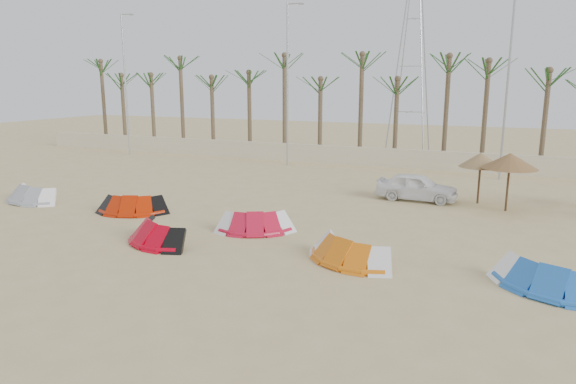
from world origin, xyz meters
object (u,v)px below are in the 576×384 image
at_px(parasol_left, 481,160).
at_px(kite_red_right, 259,220).
at_px(kite_red_left, 136,203).
at_px(kite_red_mid, 161,230).
at_px(kite_orange, 351,248).
at_px(kite_grey, 36,193).
at_px(kite_blue, 556,275).
at_px(car, 417,187).
at_px(parasol_mid, 510,161).

bearing_deg(parasol_left, kite_red_right, -132.77).
bearing_deg(kite_red_left, parasol_left, 29.15).
height_order(kite_red_mid, kite_orange, same).
bearing_deg(kite_red_mid, kite_red_left, 139.63).
bearing_deg(kite_grey, kite_orange, -7.76).
distance_m(kite_blue, car, 11.34).
relative_size(kite_red_right, parasol_mid, 1.29).
bearing_deg(kite_red_mid, parasol_left, 46.72).
relative_size(kite_orange, parasol_left, 1.48).
bearing_deg(kite_blue, kite_orange, 179.61).
bearing_deg(kite_blue, kite_red_right, 169.15).
distance_m(parasol_left, parasol_mid, 1.69).
xyz_separation_m(kite_orange, parasol_left, (3.40, 10.32, 1.72)).
relative_size(kite_grey, kite_orange, 0.94).
distance_m(kite_red_right, parasol_mid, 11.74).
bearing_deg(parasol_left, kite_orange, -108.22).
xyz_separation_m(kite_grey, car, (17.37, 7.57, 0.26)).
height_order(kite_grey, kite_red_right, same).
height_order(kite_red_right, car, car).
relative_size(kite_grey, parasol_mid, 1.30).
bearing_deg(kite_orange, car, 86.91).
xyz_separation_m(kite_red_left, kite_red_mid, (3.73, -3.17, 0.00)).
xyz_separation_m(kite_grey, kite_red_right, (12.49, -0.35, -0.00)).
xyz_separation_m(kite_red_mid, car, (7.55, 10.61, 0.26)).
relative_size(kite_orange, car, 0.93).
distance_m(parasol_mid, car, 4.50).
xyz_separation_m(kite_red_mid, kite_blue, (13.07, 0.71, 0.00)).
bearing_deg(kite_orange, kite_red_mid, -173.93).
distance_m(kite_red_left, kite_orange, 11.02).
bearing_deg(car, kite_blue, -149.12).
xyz_separation_m(parasol_left, parasol_mid, (1.27, -1.10, 0.18)).
bearing_deg(kite_red_left, kite_grey, -178.78).
xyz_separation_m(kite_grey, kite_orange, (16.84, -2.30, -0.00)).
relative_size(parasol_mid, car, 0.68).
xyz_separation_m(kite_red_right, parasol_mid, (9.02, 7.27, 1.90)).
bearing_deg(kite_grey, car, 23.53).
height_order(kite_grey, kite_orange, same).
distance_m(kite_red_mid, kite_orange, 7.06).
xyz_separation_m(kite_grey, parasol_left, (20.24, 8.02, 1.72)).
bearing_deg(kite_grey, kite_red_right, -1.58).
distance_m(kite_grey, kite_red_mid, 10.28).
bearing_deg(kite_red_left, parasol_mid, 23.77).
relative_size(kite_blue, car, 1.01).
distance_m(kite_red_mid, car, 13.03).
height_order(kite_grey, parasol_mid, parasol_mid).
distance_m(kite_red_mid, parasol_mid, 15.48).
xyz_separation_m(kite_blue, car, (-5.51, 9.90, 0.25)).
bearing_deg(kite_grey, kite_red_left, 1.22).
bearing_deg(car, kite_red_right, 150.11).
bearing_deg(kite_red_right, parasol_mid, 38.88).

